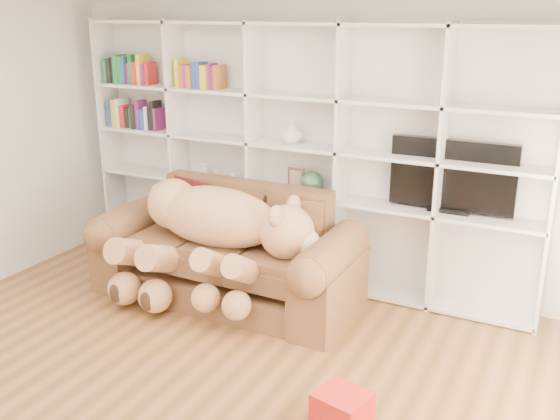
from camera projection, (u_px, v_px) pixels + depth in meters
The scene contains 14 objects.
floor at pixel (146, 403), 4.14m from camera, with size 5.00×5.00×0.00m, color brown.
wall_back at pixel (306, 136), 5.84m from camera, with size 5.00×0.02×2.70m, color silver.
bookshelf at pixel (277, 141), 5.84m from camera, with size 4.43×0.35×2.40m.
sofa at pixel (228, 257), 5.57m from camera, with size 2.34×1.01×0.98m.
teddy_bear at pixel (211, 231), 5.33m from camera, with size 1.75×0.96×1.01m.
throw_pillow at pixel (191, 206), 5.81m from camera, with size 0.48×0.15×0.48m, color #5A0F11.
gift_box at pixel (342, 411), 3.86m from camera, with size 0.31×0.29×0.25m, color red.
tv at pixel (452, 176), 5.17m from camera, with size 1.04×0.18×0.61m.
picture_frame at pixel (296, 179), 5.79m from camera, with size 0.17×0.03×0.21m, color brown.
green_vase at pixel (312, 182), 5.72m from camera, with size 0.21×0.21×0.21m, color #2C5736.
figurine_tall at pixel (204, 170), 6.24m from camera, with size 0.08×0.08×0.17m, color beige.
figurine_short at pixel (217, 175), 6.19m from camera, with size 0.06×0.06×0.11m, color beige.
snow_globe at pixel (234, 177), 6.10m from camera, with size 0.10×0.10×0.10m, color silver.
shelf_vase at pixel (291, 132), 5.68m from camera, with size 0.20×0.20×0.21m, color silver.
Camera 1 is at (2.39, -2.75, 2.50)m, focal length 40.00 mm.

